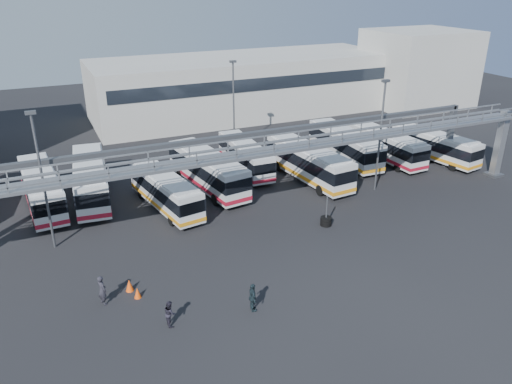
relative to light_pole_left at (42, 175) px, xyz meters
name	(u,v)px	position (x,y,z in m)	size (l,w,h in m)	color
ground	(298,251)	(16.00, -8.00, -5.73)	(140.00, 140.00, 0.00)	black
gantry	(264,155)	(16.00, -2.13, -0.22)	(51.40, 5.15, 7.10)	gray
warehouse	(244,85)	(28.00, 30.00, -1.73)	(42.00, 14.00, 8.00)	#9E9E99
building_right	(418,68)	(54.00, 24.00, -0.23)	(14.00, 12.00, 11.00)	#B2B2AD
light_pole_left	(42,175)	(0.00, 0.00, 0.00)	(0.70, 0.35, 10.21)	#4C4F54
light_pole_mid	(381,130)	(28.00, -1.00, 0.00)	(0.70, 0.35, 10.21)	#4C4F54
light_pole_back	(234,103)	(20.00, 14.00, 0.00)	(0.70, 0.35, 10.21)	#4C4F54
bus_1	(41,188)	(-0.26, 7.57, -3.87)	(3.31, 11.18, 3.35)	silver
bus_2	(91,178)	(3.80, 7.77, -3.78)	(3.85, 11.82, 3.53)	silver
bus_3	(165,190)	(9.26, 3.07, -4.04)	(3.97, 10.28, 3.05)	silver
bus_4	(207,169)	(13.95, 5.71, -3.81)	(4.22, 11.69, 3.47)	silver
bus_5	(245,155)	(18.94, 8.45, -4.04)	(2.69, 10.12, 3.05)	silver
bus_6	(308,162)	(23.48, 3.62, -3.83)	(3.62, 11.48, 3.43)	silver
bus_7	(345,144)	(29.71, 6.78, -3.84)	(3.01, 11.32, 3.41)	silver
bus_8	(386,145)	(33.86, 5.16, -3.97)	(2.85, 10.55, 3.18)	silver
bus_9	(435,145)	(38.65, 3.02, -4.03)	(4.03, 10.35, 3.07)	silver
pedestrian_a	(102,290)	(2.19, -8.57, -4.75)	(0.71, 0.47, 1.95)	#22212A
pedestrian_b	(170,313)	(5.35, -12.20, -4.94)	(0.77, 0.60, 1.58)	black
pedestrian_d	(253,298)	(10.17, -12.96, -4.81)	(1.08, 0.45, 1.84)	#18262C
cone_left	(129,285)	(3.91, -7.87, -5.33)	(0.50, 0.50, 0.80)	#F94F0D
cone_right	(137,293)	(4.21, -8.82, -5.38)	(0.44, 0.44, 0.70)	#F94F0D
tire_stack	(326,220)	(20.00, -5.31, -5.29)	(0.90, 0.90, 2.57)	black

